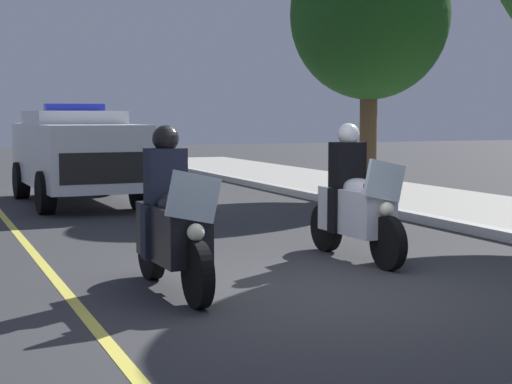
% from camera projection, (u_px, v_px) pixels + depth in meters
% --- Properties ---
extents(ground_plane, '(80.00, 80.00, 0.00)m').
position_uv_depth(ground_plane, '(313.00, 292.00, 8.39)').
color(ground_plane, '#333335').
extents(lane_stripe_center, '(48.00, 0.12, 0.01)m').
position_uv_depth(lane_stripe_center, '(83.00, 313.00, 7.48)').
color(lane_stripe_center, '#E0D14C').
rests_on(lane_stripe_center, ground).
extents(police_motorcycle_lead_left, '(2.14, 0.58, 1.72)m').
position_uv_depth(police_motorcycle_lead_left, '(172.00, 225.00, 8.30)').
color(police_motorcycle_lead_left, black).
rests_on(police_motorcycle_lead_left, ground).
extents(police_motorcycle_lead_right, '(2.14, 0.58, 1.72)m').
position_uv_depth(police_motorcycle_lead_right, '(355.00, 205.00, 10.18)').
color(police_motorcycle_lead_right, black).
rests_on(police_motorcycle_lead_right, ground).
extents(police_suv, '(4.96, 2.19, 2.05)m').
position_uv_depth(police_suv, '(76.00, 152.00, 16.60)').
color(police_suv, silver).
rests_on(police_suv, ground).
extents(tree_far_back, '(3.58, 3.58, 5.87)m').
position_uv_depth(tree_far_back, '(370.00, 15.00, 18.16)').
color(tree_far_back, '#4C3823').
rests_on(tree_far_back, sidewalk_strip).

